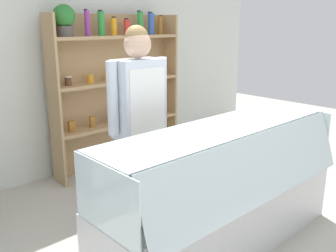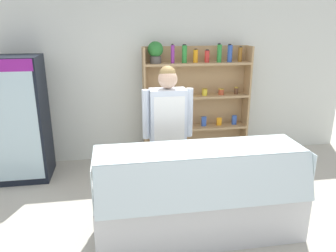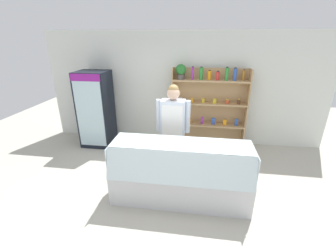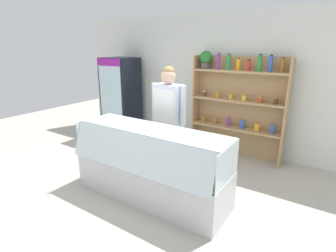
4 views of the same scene
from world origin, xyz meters
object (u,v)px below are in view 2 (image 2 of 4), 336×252
object	(u,v)px
shelving_unit	(193,95)
deli_display_case	(199,209)
drinks_fridge	(20,119)
shop_clerk	(168,124)

from	to	relation	value
shelving_unit	deli_display_case	size ratio (longest dim) A/B	0.89
drinks_fridge	deli_display_case	size ratio (longest dim) A/B	0.82
shelving_unit	shop_clerk	bearing A→B (deg)	-115.67
shelving_unit	shop_clerk	world-z (taller)	shelving_unit
drinks_fridge	deli_display_case	world-z (taller)	drinks_fridge
deli_display_case	shop_clerk	distance (m)	1.10
deli_display_case	shelving_unit	bearing A→B (deg)	78.67
drinks_fridge	shop_clerk	distance (m)	2.26
drinks_fridge	deli_display_case	distance (m)	2.92
shelving_unit	deli_display_case	xyz separation A→B (m)	(-0.42, -2.09, -0.80)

